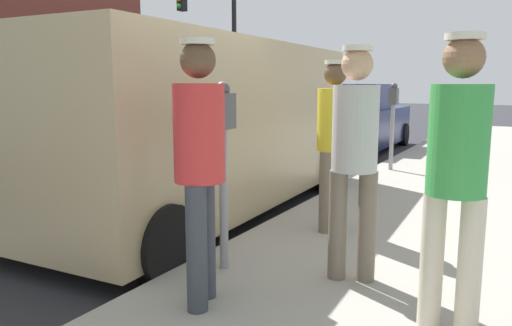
% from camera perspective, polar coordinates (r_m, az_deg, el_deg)
% --- Properties ---
extents(ground_plane, '(80.00, 80.00, 0.00)m').
position_cam_1_polar(ground_plane, '(5.30, -13.80, -9.28)').
color(ground_plane, '#2D2D33').
extents(parking_meter_near, '(0.14, 0.18, 1.52)m').
position_cam_1_polar(parking_meter_near, '(3.92, -3.83, 2.23)').
color(parking_meter_near, gray).
rests_on(parking_meter_near, sidewalk_slab).
extents(parking_meter_far, '(0.14, 0.18, 1.52)m').
position_cam_1_polar(parking_meter_far, '(8.93, 15.58, 5.79)').
color(parking_meter_far, gray).
rests_on(parking_meter_far, sidewalk_slab).
extents(pedestrian_in_red, '(0.34, 0.35, 1.79)m').
position_cam_1_polar(pedestrian_in_red, '(3.27, -6.55, 0.86)').
color(pedestrian_in_red, '#383D47').
rests_on(pedestrian_in_red, sidewalk_slab).
extents(pedestrian_in_gray, '(0.35, 0.34, 1.78)m').
position_cam_1_polar(pedestrian_in_gray, '(3.74, 11.35, 1.66)').
color(pedestrian_in_gray, '#726656').
rests_on(pedestrian_in_gray, sidewalk_slab).
extents(pedestrian_in_green, '(0.36, 0.34, 1.78)m').
position_cam_1_polar(pedestrian_in_green, '(3.09, 22.23, -0.29)').
color(pedestrian_in_green, beige).
rests_on(pedestrian_in_green, sidewalk_slab).
extents(pedestrian_in_yellow, '(0.34, 0.35, 1.73)m').
position_cam_1_polar(pedestrian_in_yellow, '(5.04, 9.00, 3.28)').
color(pedestrian_in_yellow, '#726656').
rests_on(pedestrian_in_yellow, sidewalk_slab).
extents(parked_van, '(2.31, 5.28, 2.15)m').
position_cam_1_polar(parked_van, '(6.25, -6.27, 4.54)').
color(parked_van, tan).
rests_on(parked_van, ground).
extents(parked_sedan_ahead, '(2.02, 4.44, 1.65)m').
position_cam_1_polar(parked_sedan_ahead, '(12.50, 11.30, 4.82)').
color(parked_sedan_ahead, navy).
rests_on(parked_sedan_ahead, ground).
extents(traffic_light_corner, '(2.48, 0.42, 5.20)m').
position_cam_1_polar(traffic_light_corner, '(17.86, -4.94, 15.10)').
color(traffic_light_corner, black).
rests_on(traffic_light_corner, ground).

